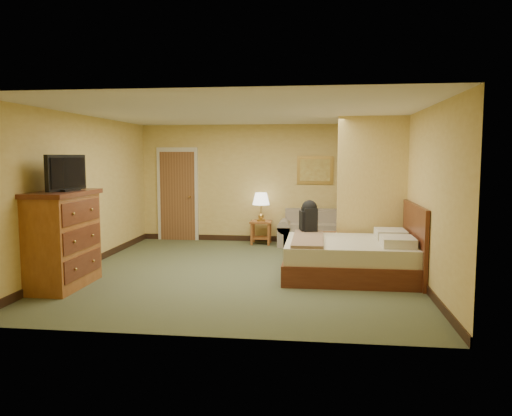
% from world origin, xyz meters
% --- Properties ---
extents(floor, '(6.00, 6.00, 0.00)m').
position_xyz_m(floor, '(0.00, 0.00, 0.00)').
color(floor, '#4B5235').
rests_on(floor, ground).
extents(ceiling, '(6.00, 6.00, 0.00)m').
position_xyz_m(ceiling, '(0.00, 0.00, 2.60)').
color(ceiling, white).
rests_on(ceiling, back_wall).
extents(back_wall, '(5.50, 0.02, 2.60)m').
position_xyz_m(back_wall, '(0.00, 3.00, 1.30)').
color(back_wall, '#D3B25A').
rests_on(back_wall, floor).
extents(left_wall, '(0.02, 6.00, 2.60)m').
position_xyz_m(left_wall, '(-2.75, 0.00, 1.30)').
color(left_wall, '#D3B25A').
rests_on(left_wall, floor).
extents(right_wall, '(0.02, 6.00, 2.60)m').
position_xyz_m(right_wall, '(2.75, 0.00, 1.30)').
color(right_wall, '#D3B25A').
rests_on(right_wall, floor).
extents(partition, '(1.20, 0.15, 2.60)m').
position_xyz_m(partition, '(2.15, 0.93, 1.30)').
color(partition, '#D3B25A').
rests_on(partition, floor).
extents(door, '(0.94, 0.16, 2.10)m').
position_xyz_m(door, '(-1.95, 2.96, 1.03)').
color(door, beige).
rests_on(door, floor).
extents(baseboard, '(5.50, 0.02, 0.12)m').
position_xyz_m(baseboard, '(0.00, 2.99, 0.06)').
color(baseboard, black).
rests_on(baseboard, floor).
extents(loveseat, '(1.53, 0.71, 0.77)m').
position_xyz_m(loveseat, '(1.14, 2.57, 0.25)').
color(loveseat, gray).
rests_on(loveseat, floor).
extents(side_table, '(0.46, 0.46, 0.50)m').
position_xyz_m(side_table, '(-0.01, 2.65, 0.33)').
color(side_table, brown).
rests_on(side_table, floor).
extents(table_lamp, '(0.37, 0.37, 0.61)m').
position_xyz_m(table_lamp, '(-0.01, 2.65, 0.97)').
color(table_lamp, '#BA9344').
rests_on(table_lamp, side_table).
extents(coffee_table, '(0.94, 0.94, 0.49)m').
position_xyz_m(coffee_table, '(1.42, 1.05, 0.35)').
color(coffee_table, brown).
rests_on(coffee_table, floor).
extents(wall_picture, '(0.79, 0.04, 0.61)m').
position_xyz_m(wall_picture, '(1.14, 2.97, 1.60)').
color(wall_picture, '#B78E3F').
rests_on(wall_picture, back_wall).
extents(dresser, '(0.69, 1.32, 1.41)m').
position_xyz_m(dresser, '(-2.48, -1.26, 0.71)').
color(dresser, brown).
rests_on(dresser, floor).
extents(tv, '(0.26, 0.85, 0.52)m').
position_xyz_m(tv, '(-2.38, -1.26, 1.65)').
color(tv, black).
rests_on(tv, dresser).
extents(bed, '(2.12, 1.80, 1.17)m').
position_xyz_m(bed, '(1.82, -0.10, 0.32)').
color(bed, '#4D1F12').
rests_on(bed, floor).
extents(backpack, '(0.30, 0.38, 0.58)m').
position_xyz_m(backpack, '(1.07, 0.60, 0.88)').
color(backpack, black).
rests_on(backpack, bed).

